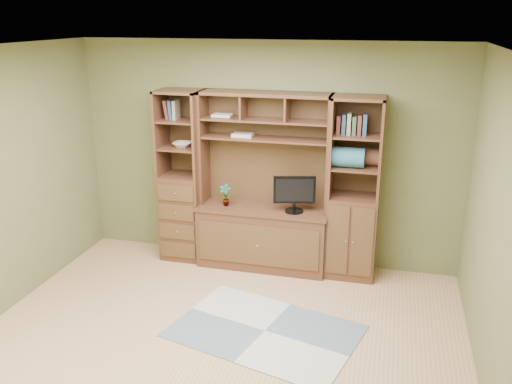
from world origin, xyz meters
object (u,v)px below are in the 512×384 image
(left_tower, at_px, (182,176))
(monitor, at_px, (294,188))
(right_tower, at_px, (354,190))
(center_hutch, at_px, (263,184))

(left_tower, distance_m, monitor, 1.37)
(left_tower, height_order, right_tower, same)
(center_hutch, relative_size, monitor, 3.54)
(center_hutch, bearing_deg, monitor, -5.39)
(center_hutch, height_order, left_tower, same)
(center_hutch, distance_m, right_tower, 1.03)
(left_tower, bearing_deg, monitor, -3.13)
(monitor, bearing_deg, center_hutch, 160.53)
(center_hutch, relative_size, left_tower, 1.00)
(left_tower, height_order, monitor, left_tower)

